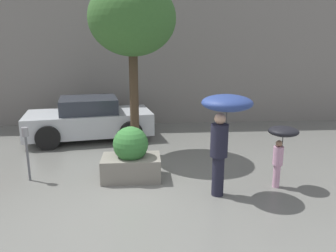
{
  "coord_description": "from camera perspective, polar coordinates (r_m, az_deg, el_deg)",
  "views": [
    {
      "loc": [
        0.41,
        -6.02,
        2.91
      ],
      "look_at": [
        0.97,
        1.6,
        1.05
      ],
      "focal_mm": 35.0,
      "sensor_mm": 36.0,
      "label": 1
    }
  ],
  "objects": [
    {
      "name": "parking_meter",
      "position": [
        7.76,
        -23.47,
        -2.67
      ],
      "size": [
        0.14,
        0.14,
        1.22
      ],
      "color": "#595B60",
      "rests_on": "ground"
    },
    {
      "name": "person_adult",
      "position": [
        6.37,
        9.82,
        1.41
      ],
      "size": [
        0.98,
        0.98,
        2.02
      ],
      "rotation": [
        0.0,
        0.0,
        0.42
      ],
      "color": "#1E1E2D",
      "rests_on": "ground"
    },
    {
      "name": "building_facade",
      "position": [
        12.53,
        -6.27,
        14.03
      ],
      "size": [
        18.0,
        0.3,
        6.0
      ],
      "color": "gray",
      "rests_on": "ground"
    },
    {
      "name": "person_child",
      "position": [
        7.17,
        19.2,
        -2.33
      ],
      "size": [
        0.62,
        0.62,
        1.31
      ],
      "rotation": [
        0.0,
        0.0,
        0.41
      ],
      "color": "#D199B7",
      "rests_on": "ground"
    },
    {
      "name": "planter_box",
      "position": [
        7.37,
        -6.46,
        -5.33
      ],
      "size": [
        1.3,
        0.8,
        1.2
      ],
      "color": "gray",
      "rests_on": "ground"
    },
    {
      "name": "parked_car_near",
      "position": [
        10.81,
        -13.53,
        1.14
      ],
      "size": [
        4.15,
        2.57,
        1.33
      ],
      "rotation": [
        0.0,
        0.0,
        1.75
      ],
      "color": "#B7BCC1",
      "rests_on": "ground"
    },
    {
      "name": "ground_plane",
      "position": [
        6.7,
        -7.48,
        -12.19
      ],
      "size": [
        40.0,
        40.0,
        0.0
      ],
      "primitive_type": "plane",
      "color": "slate"
    },
    {
      "name": "street_tree",
      "position": [
        8.81,
        -6.25,
        17.89
      ],
      "size": [
        2.25,
        2.25,
        4.56
      ],
      "color": "#423323",
      "rests_on": "ground"
    }
  ]
}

